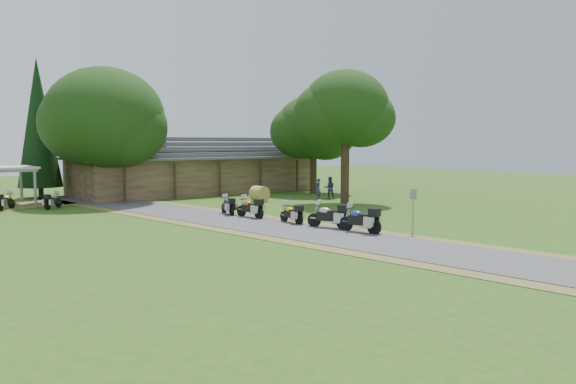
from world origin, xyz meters
TOP-DOWN VIEW (x-y plane):
  - ground at (0.00, 0.00)m, footprint 120.00×120.00m
  - driveway at (-0.50, 4.00)m, footprint 51.95×51.95m
  - lodge at (6.00, 24.00)m, footprint 21.40×9.40m
  - motorcycle_row_a at (1.93, -0.86)m, footprint 1.06×2.18m
  - motorcycle_row_b at (1.68, 1.16)m, footprint 1.44×2.17m
  - motorcycle_row_c at (1.24, 3.70)m, footprint 0.58×1.72m
  - motorcycle_row_d at (0.69, 6.95)m, footprint 0.93×1.98m
  - motorcycle_row_e at (0.43, 9.02)m, footprint 0.90×1.82m
  - motorcycle_carport_a at (-9.87, 19.83)m, footprint 1.59×1.74m
  - motorcycle_carport_b at (-7.25, 18.62)m, footprint 1.56×1.55m
  - person_a at (10.49, 12.42)m, footprint 0.66×0.58m
  - person_b at (11.61, 12.36)m, footprint 0.72×0.67m
  - hay_bale at (6.19, 14.06)m, footprint 1.30×1.22m
  - sign_post at (3.75, -2.60)m, footprint 0.39×0.07m
  - oak_lodge_left at (-2.92, 20.69)m, footprint 8.66×8.66m
  - oak_lodge_right at (13.85, 17.02)m, footprint 6.48×6.48m
  - oak_driveway at (10.45, 9.38)m, footprint 6.20×6.20m
  - cedar_near at (-6.04, 26.77)m, footprint 3.34×3.34m

SIDE VIEW (x-z plane):
  - ground at x=0.00m, z-range 0.00..0.00m
  - driveway at x=-0.50m, z-range 0.00..0.00m
  - motorcycle_carport_b at x=-7.25m, z-range 0.00..1.13m
  - hay_bale at x=6.19m, z-range 0.00..1.17m
  - motorcycle_row_c at x=1.24m, z-range 0.00..1.17m
  - motorcycle_row_e at x=0.43m, z-range 0.00..1.19m
  - motorcycle_carport_a at x=-9.87m, z-range 0.00..1.22m
  - motorcycle_row_d at x=0.69m, z-range 0.00..1.30m
  - motorcycle_row_b at x=1.68m, z-range 0.00..1.42m
  - motorcycle_row_a at x=1.93m, z-range 0.00..1.43m
  - person_a at x=10.49m, z-range 0.00..1.95m
  - person_b at x=11.61m, z-range 0.00..2.05m
  - sign_post at x=3.75m, z-range 0.00..2.18m
  - lodge at x=6.00m, z-range 0.00..4.90m
  - oak_lodge_right at x=13.85m, z-range 0.00..9.20m
  - oak_lodge_left at x=-2.92m, z-range 0.00..9.97m
  - cedar_near at x=-6.04m, z-range 0.00..11.00m
  - oak_driveway at x=10.45m, z-range 0.00..11.15m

